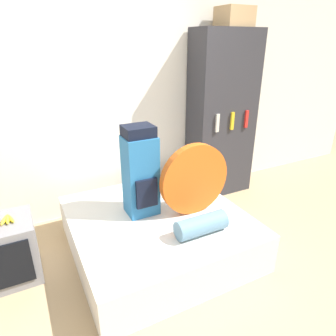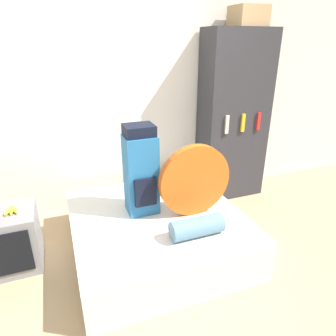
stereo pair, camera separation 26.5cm
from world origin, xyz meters
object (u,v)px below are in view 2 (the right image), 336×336
tent_bag (195,180)px  bookshelf (233,118)px  television (7,241)px  cardboard_box (248,16)px  sleeping_roll (197,227)px  backpack (141,171)px

tent_bag → bookshelf: size_ratio=0.33×
television → bookshelf: size_ratio=0.27×
bookshelf → cardboard_box: (0.07, 0.00, 1.10)m
sleeping_roll → cardboard_box: bearing=46.9°
backpack → television: 1.30m
tent_bag → television: size_ratio=1.26×
backpack → tent_bag: backpack is taller
backpack → cardboard_box: size_ratio=2.37×
bookshelf → cardboard_box: bearing=0.8°
sleeping_roll → cardboard_box: cardboard_box is taller
television → tent_bag: bearing=-10.8°
tent_bag → cardboard_box: 1.92m
sleeping_roll → cardboard_box: 2.33m
tent_bag → sleeping_roll: size_ratio=1.50×
television → bookshelf: bearing=12.3°
backpack → cardboard_box: 2.06m
television → cardboard_box: bearing=12.0°
tent_bag → bookshelf: bearing=43.3°
television → cardboard_box: cardboard_box is taller
backpack → tent_bag: 0.49m
backpack → bookshelf: bearing=25.8°
cardboard_box → bookshelf: bearing=-179.2°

